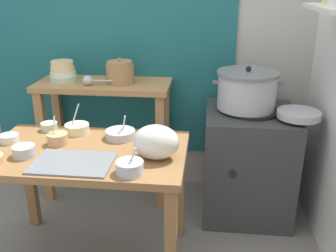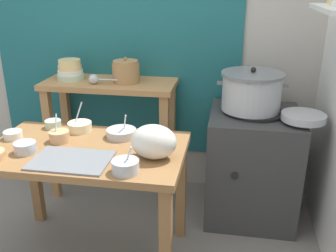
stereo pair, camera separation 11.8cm
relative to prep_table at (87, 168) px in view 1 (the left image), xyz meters
The scene contains 18 objects.
wall_back 1.24m from the prep_table, 82.96° to the left, with size 4.40×0.12×2.60m.
prep_table is the anchor object (origin of this frame).
back_shelf_table 0.76m from the prep_table, 97.23° to the left, with size 0.96×0.40×0.90m.
stove_block 1.16m from the prep_table, 33.18° to the left, with size 0.60×0.61×0.78m.
steamer_pot 1.15m from the prep_table, 35.17° to the left, with size 0.45×0.41×0.29m.
clay_pot 0.84m from the prep_table, 87.56° to the left, with size 0.19×0.19×0.18m.
bowl_stack_enamel 0.92m from the prep_table, 117.24° to the left, with size 0.19×0.19×0.15m.
ladle 0.76m from the prep_table, 104.30° to the left, with size 0.26×0.07×0.07m.
serving_tray 0.21m from the prep_table, 93.86° to the right, with size 0.40×0.28×0.01m, color slate.
plastic_bag 0.45m from the prep_table, ahead, with size 0.24×0.17×0.18m, color silver.
wide_pan 1.33m from the prep_table, 21.68° to the left, with size 0.27×0.27×0.04m, color #B7BABF.
prep_bowl_0 0.49m from the prep_table, behind, with size 0.11×0.11×0.05m.
prep_bowl_1 0.35m from the prep_table, 158.73° to the right, with size 0.12×0.12×0.06m.
prep_bowl_2 0.41m from the prep_table, 38.83° to the right, with size 0.13×0.13×0.14m.
prep_bowl_3 0.30m from the prep_table, 118.23° to the left, with size 0.15×0.15×0.17m.
prep_bowl_4 0.42m from the prep_table, 140.60° to the left, with size 0.10×0.10×0.05m.
prep_bowl_5 0.24m from the prep_table, 162.59° to the left, with size 0.11×0.11×0.16m.
prep_bowl_6 0.28m from the prep_table, 49.94° to the left, with size 0.18×0.18×0.15m.
Camera 1 is at (0.61, -1.75, 1.60)m, focal length 40.66 mm.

